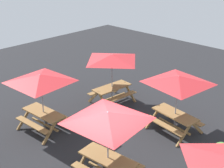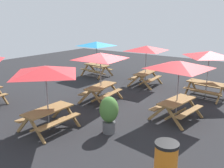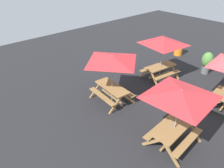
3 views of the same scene
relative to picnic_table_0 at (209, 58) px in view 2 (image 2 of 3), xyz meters
The scene contains 9 objects.
ground_plane 5.35m from the picnic_table_0, 45.93° to the right, with size 29.66×29.66×0.00m, color #232326.
picnic_table_0 is the anchor object (origin of this frame).
picnic_table_1 3.45m from the picnic_table_0, ahead, with size 2.80×2.80×2.34m.
picnic_table_2 7.32m from the picnic_table_0, 93.43° to the right, with size 2.82×2.82×2.34m.
picnic_table_3 7.78m from the picnic_table_0, 25.98° to the right, with size 2.03×2.03×2.34m.
picnic_table_4 3.52m from the picnic_table_0, 93.93° to the right, with size 2.82×2.82×2.34m.
picnic_table_5 5.19m from the picnic_table_0, 47.47° to the right, with size 2.81×2.81×2.34m.
trash_bin_orange 7.42m from the picnic_table_0, ahead, with size 0.59×0.59×0.98m.
potted_plant_0 6.27m from the picnic_table_0, 14.63° to the right, with size 0.65×0.65×1.30m.
Camera 2 is at (8.81, 6.72, 3.87)m, focal length 40.00 mm.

